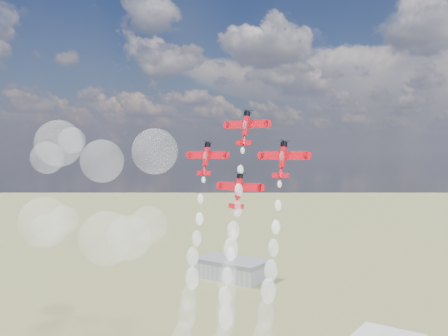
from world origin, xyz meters
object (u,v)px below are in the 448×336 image
hangar (231,268)px  plane_lead (246,127)px  plane_left (206,158)px  plane_slot (238,190)px  plane_right (282,159)px

hangar → plane_lead: (115.40, -160.57, 87.92)m
plane_lead → plane_left: size_ratio=1.00×
plane_lead → plane_slot: size_ratio=1.00×
plane_left → plane_slot: 14.94m
hangar → plane_right: bearing=-51.8°
plane_lead → plane_left: bearing=-172.0°
plane_left → plane_right: bearing=0.0°
hangar → plane_right: plane_right is taller
plane_slot → plane_right: bearing=8.0°
plane_lead → plane_slot: bearing=-90.0°
plane_right → plane_lead: bearing=172.0°
plane_lead → plane_right: size_ratio=1.00×
plane_right → hangar: bearing=128.2°
hangar → plane_left: 208.09m
plane_left → plane_lead: bearing=8.0°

